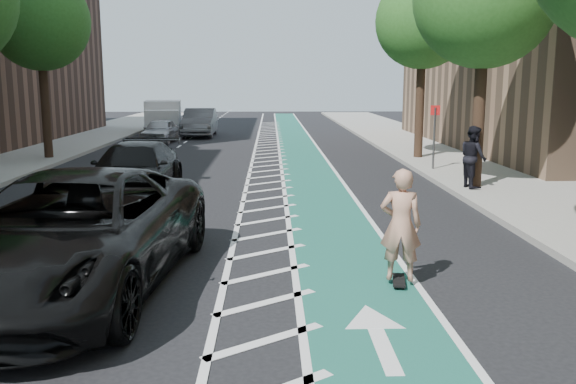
{
  "coord_description": "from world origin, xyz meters",
  "views": [
    {
      "loc": [
        1.59,
        -10.21,
        3.31
      ],
      "look_at": [
        1.94,
        2.02,
        1.1
      ],
      "focal_mm": 38.0,
      "sensor_mm": 36.0,
      "label": 1
    }
  ],
  "objects_px": {
    "skateboarder": "(401,225)",
    "suv_far": "(134,170)",
    "suv_near": "(72,233)",
    "barrel_a": "(140,175)"
  },
  "relations": [
    {
      "from": "skateboarder",
      "to": "suv_far",
      "type": "xyz_separation_m",
      "value": [
        -6.1,
        8.11,
        -0.25
      ]
    },
    {
      "from": "suv_near",
      "to": "barrel_a",
      "type": "height_order",
      "value": "suv_near"
    },
    {
      "from": "skateboarder",
      "to": "barrel_a",
      "type": "relative_size",
      "value": 2.1
    },
    {
      "from": "skateboarder",
      "to": "suv_far",
      "type": "relative_size",
      "value": 0.35
    },
    {
      "from": "suv_far",
      "to": "barrel_a",
      "type": "distance_m",
      "value": 1.55
    },
    {
      "from": "suv_near",
      "to": "suv_far",
      "type": "distance_m",
      "value": 8.26
    },
    {
      "from": "suv_near",
      "to": "suv_far",
      "type": "bearing_deg",
      "value": 100.85
    },
    {
      "from": "skateboarder",
      "to": "suv_far",
      "type": "bearing_deg",
      "value": -42.63
    },
    {
      "from": "skateboarder",
      "to": "barrel_a",
      "type": "xyz_separation_m",
      "value": [
        -6.27,
        9.61,
        -0.61
      ]
    },
    {
      "from": "suv_far",
      "to": "barrel_a",
      "type": "height_order",
      "value": "suv_far"
    }
  ]
}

